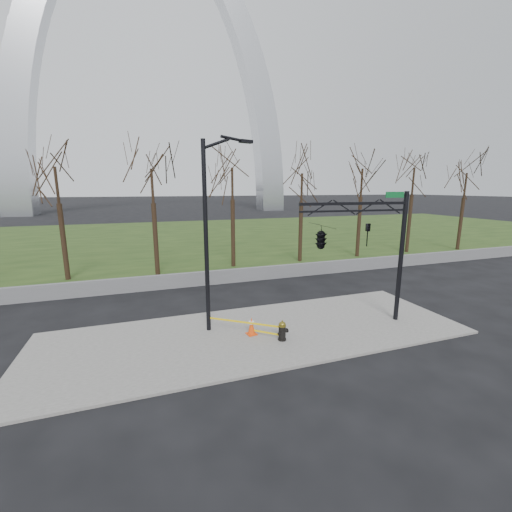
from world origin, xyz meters
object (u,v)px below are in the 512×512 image
object	(u,v)px
fire_hydrant	(282,331)
street_light	(211,224)
traffic_signal_mast	(338,236)
traffic_cone	(251,326)

from	to	relation	value
fire_hydrant	street_light	world-z (taller)	street_light
fire_hydrant	traffic_signal_mast	xyz separation A→B (m)	(2.65, 0.45, 3.66)
traffic_cone	street_light	size ratio (longest dim) A/B	0.09
traffic_signal_mast	traffic_cone	bearing A→B (deg)	176.94
traffic_cone	street_light	bearing A→B (deg)	141.08
fire_hydrant	traffic_signal_mast	world-z (taller)	traffic_signal_mast
fire_hydrant	traffic_cone	distance (m)	1.35
fire_hydrant	street_light	distance (m)	5.25
traffic_cone	traffic_signal_mast	bearing A→B (deg)	-6.85
fire_hydrant	street_light	xyz separation A→B (m)	(-2.40, 2.01, 4.21)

